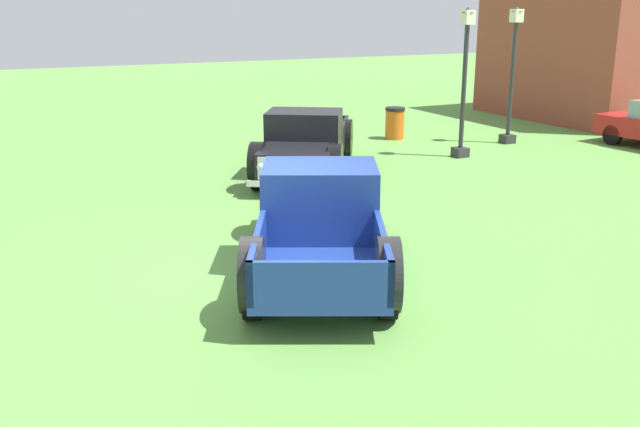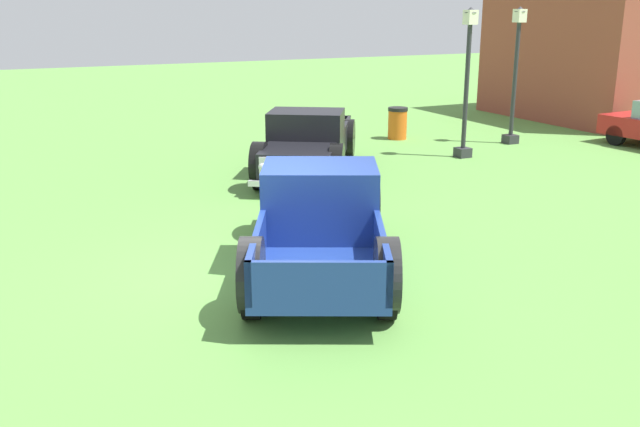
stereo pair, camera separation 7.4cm
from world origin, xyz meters
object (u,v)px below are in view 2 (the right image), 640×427
lamp_post_near (467,80)px  trash_can (397,123)px  pickup_truck_behind_left (306,146)px  lamp_post_far (515,73)px  pickup_truck_foreground (320,216)px

lamp_post_near → trash_can: 3.42m
pickup_truck_behind_left → lamp_post_near: 4.85m
lamp_post_far → lamp_post_near: bearing=-68.3°
lamp_post_near → lamp_post_far: (-0.98, 2.46, 0.01)m
lamp_post_far → pickup_truck_foreground: bearing=-55.4°
trash_can → pickup_truck_behind_left: bearing=-54.6°
pickup_truck_foreground → lamp_post_near: bearing=128.5°
lamp_post_near → pickup_truck_behind_left: bearing=-87.8°
lamp_post_near → trash_can: (-3.05, -0.13, -1.53)m
pickup_truck_behind_left → lamp_post_far: bearing=99.2°
pickup_truck_behind_left → lamp_post_near: size_ratio=1.35×
pickup_truck_foreground → lamp_post_far: size_ratio=1.40×
pickup_truck_foreground → trash_can: 10.95m
pickup_truck_foreground → lamp_post_far: lamp_post_far is taller
pickup_truck_behind_left → lamp_post_far: 7.34m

